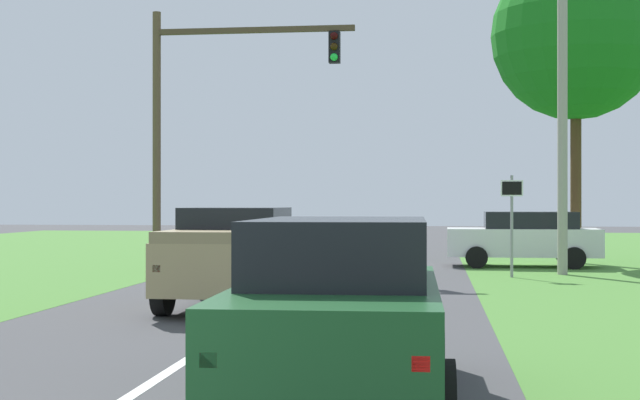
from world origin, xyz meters
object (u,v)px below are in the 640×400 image
traffic_light (205,103)px  utility_pole_right (562,126)px  oak_tree_right (576,36)px  red_suv_near (340,305)px  crossing_suv_far (524,238)px  pickup_truck_lead (237,256)px  keep_moving_sign (512,212)px

traffic_light → utility_pole_right: (10.21, 0.35, -0.73)m
traffic_light → oak_tree_right: 12.78m
red_suv_near → crossing_suv_far: red_suv_near is taller
traffic_light → utility_pole_right: utility_pole_right is taller
pickup_truck_lead → crossing_suv_far: size_ratio=1.03×
traffic_light → utility_pole_right: size_ratio=0.91×
pickup_truck_lead → traffic_light: traffic_light is taller
utility_pole_right → traffic_light: bearing=-178.0°
traffic_light → crossing_suv_far: bearing=19.6°
pickup_truck_lead → utility_pole_right: utility_pole_right is taller
red_suv_near → traffic_light: size_ratio=0.65×
pickup_truck_lead → keep_moving_sign: 9.80m
red_suv_near → traffic_light: traffic_light is taller
red_suv_near → pickup_truck_lead: pickup_truck_lead is taller
keep_moving_sign → oak_tree_right: (2.62, 6.11, 5.81)m
pickup_truck_lead → oak_tree_right: bearing=58.6°
pickup_truck_lead → crossing_suv_far: bearing=61.1°
red_suv_near → crossing_suv_far: size_ratio=1.04×
traffic_light → crossing_suv_far: size_ratio=1.61×
traffic_light → crossing_suv_far: traffic_light is taller
oak_tree_right → crossing_suv_far: oak_tree_right is taller
keep_moving_sign → pickup_truck_lead: bearing=-127.0°
crossing_suv_far → utility_pole_right: size_ratio=0.56×
red_suv_near → keep_moving_sign: 16.05m
red_suv_near → pickup_truck_lead: (-2.81, 7.94, 0.01)m
pickup_truck_lead → utility_pole_right: size_ratio=0.58×
crossing_suv_far → oak_tree_right: bearing=45.8°
keep_moving_sign → crossing_suv_far: keep_moving_sign is taller
red_suv_near → utility_pole_right: (4.57, 16.90, 3.21)m
red_suv_near → pickup_truck_lead: size_ratio=1.01×
utility_pole_right → oak_tree_right: bearing=77.3°
pickup_truck_lead → utility_pole_right: (7.38, 8.97, 3.20)m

